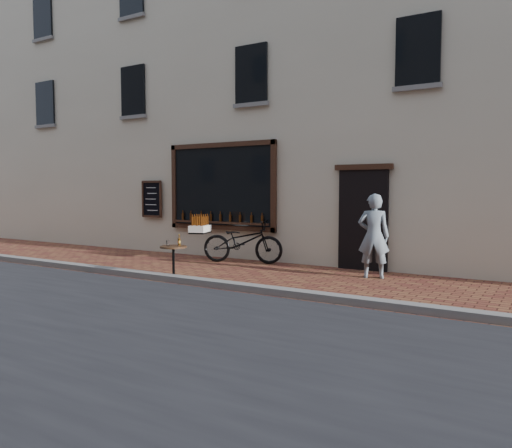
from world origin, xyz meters
The scene contains 6 objects.
ground centered at (0.00, 0.00, 0.00)m, with size 90.00×90.00×0.00m, color #5F291E.
kerb centered at (0.00, 0.20, 0.06)m, with size 90.00×0.25×0.12m, color slate.
shop_building centered at (0.00, 6.50, 5.00)m, with size 28.00×6.20×10.00m.
cargo_bicycle centered at (-0.96, 2.94, 0.53)m, with size 2.36×1.26×1.11m.
bistro_table centered at (-0.84, 0.35, 0.48)m, with size 0.52×0.52×0.89m.
pedestrian centered at (2.42, 2.62, 0.85)m, with size 0.62×0.40×1.69m, color slate.
Camera 1 is at (5.60, -7.06, 1.78)m, focal length 35.00 mm.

